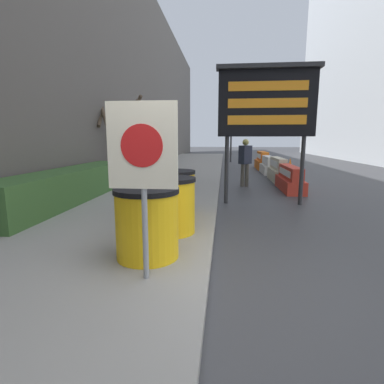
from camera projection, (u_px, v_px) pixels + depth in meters
ground_plane at (209, 288)px, 3.28m from camera, size 120.00×120.00×0.00m
sidewalk_left at (30, 273)px, 3.49m from camera, size 4.17×56.00×0.12m
building_left_facade at (117, 56)px, 12.46m from camera, size 0.40×50.40×10.03m
hedge_strip at (71, 185)px, 7.32m from camera, size 0.90×5.61×0.77m
bare_tree at (120, 135)px, 10.89m from camera, size 1.69×1.80×3.11m
barrel_drum_foreground at (147, 223)px, 3.75m from camera, size 0.81×0.81×0.89m
barrel_drum_middle at (170, 205)px, 4.77m from camera, size 0.81×0.81×0.89m
barrel_drum_back at (175, 193)px, 5.81m from camera, size 0.81×0.81×0.89m
warning_sign at (143, 158)px, 3.00m from camera, size 0.71×0.08×1.85m
message_board at (267, 103)px, 7.09m from camera, size 2.40×0.36×3.30m
jersey_barrier_red_striped at (290, 180)px, 9.43m from camera, size 0.57×2.11×0.77m
jersey_barrier_cream at (278, 171)px, 11.64m from camera, size 0.51×2.04×0.90m
jersey_barrier_white at (268, 166)px, 14.09m from camera, size 0.60×2.08×0.81m
jersey_barrier_orange_near at (262, 161)px, 16.36m from camera, size 0.64×2.18×0.93m
traffic_cone_near at (290, 167)px, 13.51m from camera, size 0.43×0.43×0.77m
traffic_light_near_curb at (232, 119)px, 20.63m from camera, size 0.28×0.45×4.07m
pedestrian_worker at (245, 159)px, 10.14m from camera, size 0.47×0.48×1.61m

